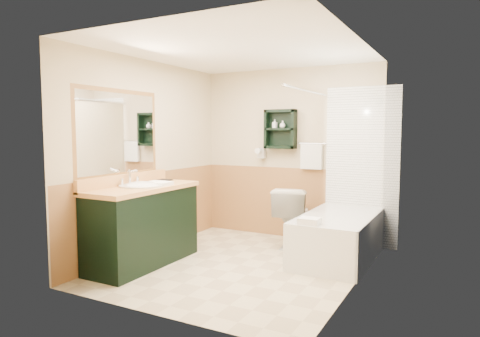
{
  "coord_description": "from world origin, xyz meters",
  "views": [
    {
      "loc": [
        2.23,
        -4.2,
        1.53
      ],
      "look_at": [
        -0.1,
        0.2,
        1.09
      ],
      "focal_mm": 32.0,
      "sensor_mm": 36.0,
      "label": 1
    }
  ],
  "objects_px": {
    "vanity": "(143,225)",
    "soap_bottle_a": "(275,126)",
    "hair_dryer": "(262,153)",
    "bathtub": "(338,237)",
    "toilet": "(293,216)",
    "wall_shelf": "(280,129)",
    "vanity_book": "(157,172)",
    "soap_bottle_b": "(283,125)"
  },
  "relations": [
    {
      "from": "hair_dryer",
      "to": "vanity_book",
      "type": "height_order",
      "value": "hair_dryer"
    },
    {
      "from": "vanity",
      "to": "toilet",
      "type": "height_order",
      "value": "vanity"
    },
    {
      "from": "soap_bottle_b",
      "to": "vanity_book",
      "type": "bearing_deg",
      "value": -127.75
    },
    {
      "from": "vanity_book",
      "to": "soap_bottle_a",
      "type": "height_order",
      "value": "soap_bottle_a"
    },
    {
      "from": "toilet",
      "to": "soap_bottle_b",
      "type": "height_order",
      "value": "soap_bottle_b"
    },
    {
      "from": "vanity",
      "to": "soap_bottle_a",
      "type": "height_order",
      "value": "soap_bottle_a"
    },
    {
      "from": "vanity",
      "to": "soap_bottle_b",
      "type": "relative_size",
      "value": 13.92
    },
    {
      "from": "soap_bottle_a",
      "to": "bathtub",
      "type": "bearing_deg",
      "value": -30.14
    },
    {
      "from": "wall_shelf",
      "to": "hair_dryer",
      "type": "bearing_deg",
      "value": 175.24
    },
    {
      "from": "wall_shelf",
      "to": "soap_bottle_b",
      "type": "xyz_separation_m",
      "value": [
        0.04,
        -0.01,
        0.05
      ]
    },
    {
      "from": "hair_dryer",
      "to": "toilet",
      "type": "relative_size",
      "value": 0.3
    },
    {
      "from": "soap_bottle_a",
      "to": "wall_shelf",
      "type": "bearing_deg",
      "value": 3.48
    },
    {
      "from": "bathtub",
      "to": "soap_bottle_a",
      "type": "distance_m",
      "value": 1.84
    },
    {
      "from": "wall_shelf",
      "to": "vanity_book",
      "type": "height_order",
      "value": "wall_shelf"
    },
    {
      "from": "vanity",
      "to": "vanity_book",
      "type": "bearing_deg",
      "value": 109.51
    },
    {
      "from": "vanity",
      "to": "vanity_book",
      "type": "height_order",
      "value": "vanity_book"
    },
    {
      "from": "wall_shelf",
      "to": "vanity",
      "type": "distance_m",
      "value": 2.36
    },
    {
      "from": "hair_dryer",
      "to": "vanity",
      "type": "height_order",
      "value": "hair_dryer"
    },
    {
      "from": "bathtub",
      "to": "vanity_book",
      "type": "xyz_separation_m",
      "value": [
        -2.08,
        -0.77,
        0.75
      ]
    },
    {
      "from": "hair_dryer",
      "to": "bathtub",
      "type": "xyz_separation_m",
      "value": [
        1.33,
        -0.67,
        -0.93
      ]
    },
    {
      "from": "toilet",
      "to": "vanity",
      "type": "bearing_deg",
      "value": 43.13
    },
    {
      "from": "vanity_book",
      "to": "soap_bottle_a",
      "type": "bearing_deg",
      "value": 51.93
    },
    {
      "from": "hair_dryer",
      "to": "soap_bottle_a",
      "type": "bearing_deg",
      "value": -7.85
    },
    {
      "from": "hair_dryer",
      "to": "vanity",
      "type": "bearing_deg",
      "value": -107.29
    },
    {
      "from": "wall_shelf",
      "to": "vanity",
      "type": "relative_size",
      "value": 0.39
    },
    {
      "from": "bathtub",
      "to": "soap_bottle_a",
      "type": "relative_size",
      "value": 12.41
    },
    {
      "from": "hair_dryer",
      "to": "soap_bottle_b",
      "type": "relative_size",
      "value": 2.35
    },
    {
      "from": "bathtub",
      "to": "vanity",
      "type": "bearing_deg",
      "value": -147.18
    },
    {
      "from": "wall_shelf",
      "to": "hair_dryer",
      "type": "relative_size",
      "value": 2.29
    },
    {
      "from": "bathtub",
      "to": "toilet",
      "type": "height_order",
      "value": "toilet"
    },
    {
      "from": "wall_shelf",
      "to": "hair_dryer",
      "type": "xyz_separation_m",
      "value": [
        -0.3,
        0.02,
        -0.35
      ]
    },
    {
      "from": "vanity",
      "to": "soap_bottle_a",
      "type": "bearing_deg",
      "value": 66.64
    },
    {
      "from": "toilet",
      "to": "soap_bottle_b",
      "type": "distance_m",
      "value": 1.28
    },
    {
      "from": "hair_dryer",
      "to": "soap_bottle_b",
      "type": "distance_m",
      "value": 0.53
    },
    {
      "from": "toilet",
      "to": "soap_bottle_b",
      "type": "xyz_separation_m",
      "value": [
        -0.28,
        0.29,
        1.22
      ]
    },
    {
      "from": "wall_shelf",
      "to": "vanity_book",
      "type": "bearing_deg",
      "value": -126.73
    },
    {
      "from": "bathtub",
      "to": "soap_bottle_b",
      "type": "distance_m",
      "value": 1.78
    },
    {
      "from": "wall_shelf",
      "to": "bathtub",
      "type": "distance_m",
      "value": 1.77
    },
    {
      "from": "vanity_book",
      "to": "soap_bottle_a",
      "type": "relative_size",
      "value": 1.81
    },
    {
      "from": "bathtub",
      "to": "hair_dryer",
      "type": "bearing_deg",
      "value": 153.08
    },
    {
      "from": "wall_shelf",
      "to": "vanity_book",
      "type": "xyz_separation_m",
      "value": [
        -1.06,
        -1.42,
        -0.54
      ]
    },
    {
      "from": "hair_dryer",
      "to": "vanity",
      "type": "relative_size",
      "value": 0.17
    }
  ]
}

